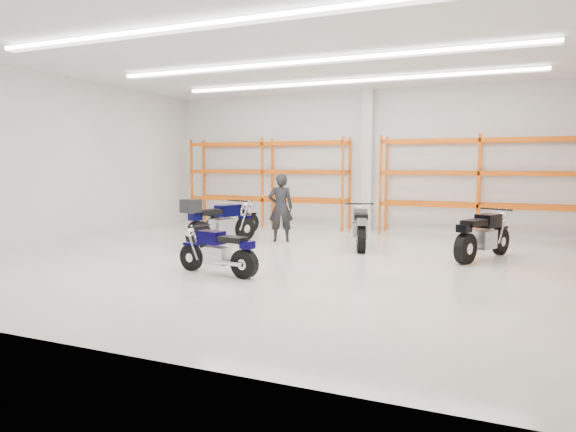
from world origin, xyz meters
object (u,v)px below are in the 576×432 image
at_px(motorcycle_main, 220,253).
at_px(motorcycle_back_b, 216,222).
at_px(motorcycle_back_a, 231,219).
at_px(structural_column, 368,160).
at_px(motorcycle_back_c, 360,228).
at_px(motorcycle_back_d, 482,237).
at_px(standing_man, 281,208).

bearing_deg(motorcycle_main, motorcycle_back_b, 122.08).
height_order(motorcycle_back_a, structural_column, structural_column).
height_order(motorcycle_back_c, motorcycle_back_d, motorcycle_back_d).
distance_m(motorcycle_back_a, standing_man, 2.03).
height_order(motorcycle_back_c, standing_man, standing_man).
bearing_deg(motorcycle_back_a, motorcycle_back_d, -10.56).
xyz_separation_m(motorcycle_back_d, structural_column, (-3.67, 4.11, 1.73)).
relative_size(motorcycle_back_d, standing_man, 1.14).
bearing_deg(motorcycle_back_a, standing_man, -16.86).
bearing_deg(motorcycle_back_c, motorcycle_main, -111.51).
distance_m(motorcycle_main, standing_man, 4.50).
relative_size(motorcycle_back_c, standing_man, 1.17).
bearing_deg(motorcycle_back_c, motorcycle_back_d, -9.68).
xyz_separation_m(motorcycle_main, motorcycle_back_b, (-2.01, 3.20, 0.16)).
xyz_separation_m(motorcycle_back_c, standing_man, (-2.32, 0.26, 0.42)).
distance_m(motorcycle_back_b, motorcycle_back_d, 6.58).
distance_m(motorcycle_back_c, structural_column, 4.07).
xyz_separation_m(standing_man, structural_column, (1.57, 3.35, 1.32)).
relative_size(motorcycle_back_a, motorcycle_back_b, 0.83).
height_order(motorcycle_back_a, motorcycle_back_b, motorcycle_back_b).
distance_m(motorcycle_back_d, structural_column, 5.77).
bearing_deg(motorcycle_back_d, motorcycle_back_b, -175.94).
bearing_deg(motorcycle_back_d, structural_column, 131.82).
xyz_separation_m(motorcycle_back_a, structural_column, (3.47, 2.77, 1.78)).
xyz_separation_m(motorcycle_back_b, structural_column, (2.89, 4.57, 1.65)).
xyz_separation_m(motorcycle_back_b, standing_man, (1.32, 1.22, 0.33)).
height_order(motorcycle_main, standing_man, standing_man).
xyz_separation_m(motorcycle_back_c, motorcycle_back_d, (2.92, -0.50, 0.01)).
bearing_deg(motorcycle_back_d, motorcycle_main, -141.21).
relative_size(motorcycle_back_c, structural_column, 0.49).
bearing_deg(motorcycle_back_b, motorcycle_back_d, 4.06).
bearing_deg(standing_man, motorcycle_back_b, 17.72).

